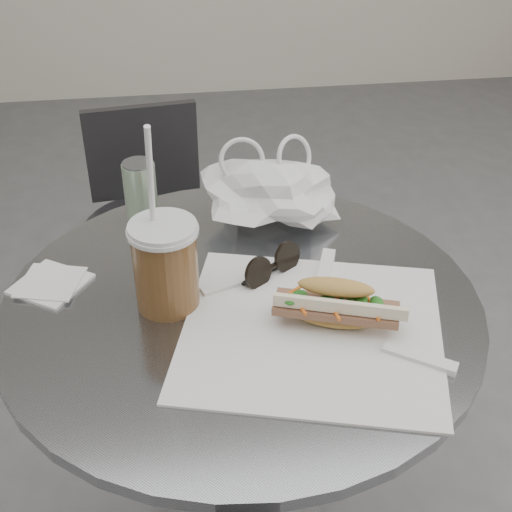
{
  "coord_description": "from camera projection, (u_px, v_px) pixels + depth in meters",
  "views": [
    {
      "loc": [
        -0.1,
        -0.69,
        1.43
      ],
      "look_at": [
        0.03,
        0.25,
        0.79
      ],
      "focal_mm": 50.0,
      "sensor_mm": 36.0,
      "label": 1
    }
  ],
  "objects": [
    {
      "name": "plastic_bag",
      "position": [
        270.0,
        195.0,
        1.29
      ],
      "size": [
        0.27,
        0.24,
        0.12
      ],
      "primitive_type": null,
      "rotation": [
        0.0,
        0.0,
        0.27
      ],
      "color": "silver",
      "rests_on": "cafe_table"
    },
    {
      "name": "napkin_stack",
      "position": [
        51.0,
        284.0,
        1.16
      ],
      "size": [
        0.14,
        0.14,
        0.01
      ],
      "color": "white",
      "rests_on": "cafe_table"
    },
    {
      "name": "drink_can",
      "position": [
        140.0,
        191.0,
        1.3
      ],
      "size": [
        0.06,
        0.06,
        0.11
      ],
      "color": "#589054",
      "rests_on": "cafe_table"
    },
    {
      "name": "sandwich_paper",
      "position": [
        312.0,
        330.0,
        1.06
      ],
      "size": [
        0.47,
        0.45,
        0.0
      ],
      "primitive_type": "cube",
      "rotation": [
        0.0,
        0.0,
        -0.27
      ],
      "color": "white",
      "rests_on": "cafe_table"
    },
    {
      "name": "iced_coffee",
      "position": [
        165.0,
        264.0,
        1.08
      ],
      "size": [
        0.11,
        0.11,
        0.31
      ],
      "color": "brown",
      "rests_on": "cafe_table"
    },
    {
      "name": "banh_mi",
      "position": [
        336.0,
        304.0,
        1.05
      ],
      "size": [
        0.24,
        0.16,
        0.08
      ],
      "rotation": [
        0.0,
        0.0,
        -0.33
      ],
      "color": "gold",
      "rests_on": "sandwich_paper"
    },
    {
      "name": "chair_far",
      "position": [
        158.0,
        262.0,
        1.95
      ],
      "size": [
        0.38,
        0.4,
        0.72
      ],
      "rotation": [
        0.0,
        0.0,
        3.26
      ],
      "color": "#313134",
      "rests_on": "ground"
    },
    {
      "name": "cafe_table",
      "position": [
        243.0,
        421.0,
        1.28
      ],
      "size": [
        0.76,
        0.76,
        0.74
      ],
      "color": "slate",
      "rests_on": "ground"
    },
    {
      "name": "sunglasses",
      "position": [
        272.0,
        266.0,
        1.17
      ],
      "size": [
        0.11,
        0.09,
        0.05
      ],
      "rotation": [
        0.0,
        0.0,
        0.62
      ],
      "color": "black",
      "rests_on": "cafe_table"
    }
  ]
}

